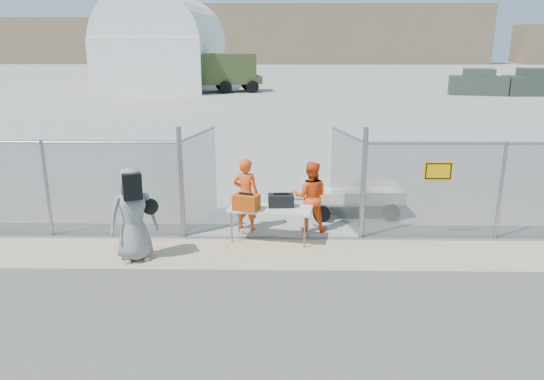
{
  "coord_description": "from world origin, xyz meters",
  "views": [
    {
      "loc": [
        0.2,
        -9.18,
        4.37
      ],
      "look_at": [
        0.0,
        2.0,
        1.1
      ],
      "focal_mm": 35.0,
      "sensor_mm": 36.0,
      "label": 1
    }
  ],
  "objects_px": {
    "security_worker_left": "(246,194)",
    "security_worker_right": "(311,196)",
    "folding_table": "(270,224)",
    "visitor": "(133,215)",
    "utility_trailer": "(352,198)"
  },
  "relations": [
    {
      "from": "security_worker_left",
      "to": "security_worker_right",
      "type": "xyz_separation_m",
      "value": [
        1.49,
        -0.02,
        -0.03
      ]
    },
    {
      "from": "folding_table",
      "to": "visitor",
      "type": "xyz_separation_m",
      "value": [
        -2.7,
        -1.08,
        0.58
      ]
    },
    {
      "from": "security_worker_right",
      "to": "visitor",
      "type": "relative_size",
      "value": 0.85
    },
    {
      "from": "folding_table",
      "to": "visitor",
      "type": "relative_size",
      "value": 0.94
    },
    {
      "from": "visitor",
      "to": "security_worker_right",
      "type": "bearing_deg",
      "value": 3.16
    },
    {
      "from": "security_worker_right",
      "to": "utility_trailer",
      "type": "xyz_separation_m",
      "value": [
        1.12,
        1.29,
        -0.44
      ]
    },
    {
      "from": "folding_table",
      "to": "security_worker_right",
      "type": "bearing_deg",
      "value": 46.33
    },
    {
      "from": "folding_table",
      "to": "utility_trailer",
      "type": "relative_size",
      "value": 0.57
    },
    {
      "from": "folding_table",
      "to": "utility_trailer",
      "type": "height_order",
      "value": "same"
    },
    {
      "from": "utility_trailer",
      "to": "folding_table",
      "type": "bearing_deg",
      "value": -139.3
    },
    {
      "from": "security_worker_left",
      "to": "visitor",
      "type": "height_order",
      "value": "visitor"
    },
    {
      "from": "visitor",
      "to": "folding_table",
      "type": "bearing_deg",
      "value": -0.88
    },
    {
      "from": "visitor",
      "to": "utility_trailer",
      "type": "xyz_separation_m",
      "value": [
        4.74,
        3.04,
        -0.58
      ]
    },
    {
      "from": "security_worker_left",
      "to": "utility_trailer",
      "type": "xyz_separation_m",
      "value": [
        2.61,
        1.27,
        -0.47
      ]
    },
    {
      "from": "folding_table",
      "to": "utility_trailer",
      "type": "bearing_deg",
      "value": 53.88
    }
  ]
}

